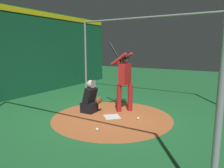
% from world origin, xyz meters
% --- Properties ---
extents(ground_plane, '(27.97, 27.97, 0.00)m').
position_xyz_m(ground_plane, '(0.00, 0.00, 0.00)').
color(ground_plane, '#216633').
extents(dirt_circle, '(3.36, 3.36, 0.01)m').
position_xyz_m(dirt_circle, '(0.00, 0.00, 0.00)').
color(dirt_circle, '#B76033').
rests_on(dirt_circle, ground).
extents(home_plate, '(0.59, 0.59, 0.01)m').
position_xyz_m(home_plate, '(0.00, 0.00, 0.01)').
color(home_plate, white).
rests_on(home_plate, dirt_circle).
extents(batter, '(0.68, 0.49, 2.11)m').
position_xyz_m(batter, '(0.02, 0.70, 1.08)').
color(batter, maroon).
rests_on(batter, ground).
extents(catcher, '(0.58, 0.40, 0.99)m').
position_xyz_m(catcher, '(-0.79, 0.06, 0.39)').
color(catcher, black).
rests_on(catcher, ground).
extents(back_wall, '(0.22, 11.97, 3.47)m').
position_xyz_m(back_wall, '(-4.36, 0.00, 1.75)').
color(back_wall, '#145133').
rests_on(back_wall, ground).
extents(cage_frame, '(5.68, 5.00, 3.03)m').
position_xyz_m(cage_frame, '(0.00, 0.00, 2.12)').
color(cage_frame, gray).
rests_on(cage_frame, ground).
extents(baseball_0, '(0.07, 0.07, 0.07)m').
position_xyz_m(baseball_0, '(-0.87, 0.51, 0.04)').
color(baseball_0, white).
rests_on(baseball_0, dirt_circle).
extents(baseball_1, '(0.07, 0.07, 0.07)m').
position_xyz_m(baseball_1, '(0.21, -1.04, 0.04)').
color(baseball_1, white).
rests_on(baseball_1, dirt_circle).
extents(baseball_2, '(0.07, 0.07, 0.07)m').
position_xyz_m(baseball_2, '(0.73, 0.16, 0.04)').
color(baseball_2, white).
rests_on(baseball_2, dirt_circle).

